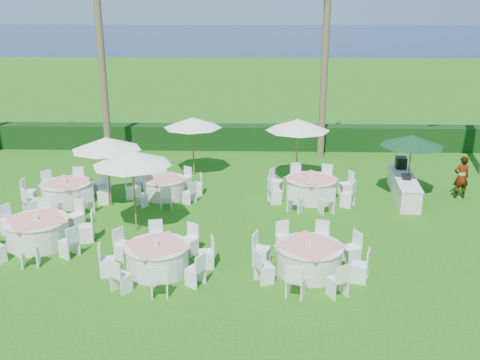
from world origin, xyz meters
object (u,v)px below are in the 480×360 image
Objects in this scene: banquet_table_d at (67,192)px; umbrella_d at (298,125)px; banquet_table_c at (309,258)px; umbrella_a at (106,144)px; banquet_table_b at (157,257)px; banquet_table_f at (311,188)px; umbrella_green at (412,141)px; staff_person at (461,177)px; banquet_table_e at (164,187)px; banquet_table_a at (38,231)px; umbrella_b at (132,158)px; umbrella_c at (193,123)px; buffet_table at (404,186)px.

umbrella_d is (8.57, 2.64, 1.99)m from banquet_table_d.
umbrella_a is (-6.73, 4.89, 1.90)m from banquet_table_c.
umbrella_a reaches higher than banquet_table_c.
umbrella_d reaches higher than banquet_table_b.
umbrella_d reaches higher than banquet_table_f.
staff_person is at bearing -0.15° from umbrella_green.
banquet_table_d is 1.31× the size of umbrella_green.
banquet_table_f is 7.62m from umbrella_a.
banquet_table_e is 1.09× the size of umbrella_d.
banquet_table_d is (-0.33, 3.56, -0.01)m from banquet_table_a.
umbrella_d is (5.51, 5.02, -0.02)m from umbrella_b.
banquet_table_a is at bearing 158.21° from banquet_table_b.
banquet_table_e is at bearing -106.03° from umbrella_c.
banquet_table_f is 5.65m from staff_person.
staff_person is (5.63, 0.35, 0.37)m from banquet_table_f.
banquet_table_b is at bearing -50.32° from banquet_table_d.
banquet_table_c is 6.29m from umbrella_b.
umbrella_d is at bearing 101.89° from banquet_table_f.
umbrella_a is at bearing 117.70° from banquet_table_b.
buffet_table is at bearing 19.85° from umbrella_b.
banquet_table_a is 2.03× the size of staff_person.
staff_person is (12.96, 1.21, -1.51)m from umbrella_a.
banquet_table_e is at bearing 28.85° from umbrella_a.
staff_person reaches higher than buffet_table.
banquet_table_e is at bearing 13.17° from banquet_table_d.
umbrella_green is at bearing 1.38° from banquet_table_e.
banquet_table_a is 9.64m from banquet_table_f.
staff_person reaches higher than banquet_table_d.
banquet_table_b is at bearing -129.23° from banquet_table_f.
banquet_table_d is 0.97× the size of banquet_table_f.
umbrella_b is 1.07× the size of umbrella_c.
banquet_table_e is 1.16× the size of umbrella_c.
staff_person is at bearing 17.78° from banquet_table_a.
umbrella_green is (4.26, 6.10, 1.79)m from banquet_table_c.
staff_person is (2.11, -0.01, 0.36)m from buffet_table.
umbrella_green reaches higher than banquet_table_e.
umbrella_b is at bearing 113.32° from banquet_table_b.
umbrella_c is 0.68× the size of buffet_table.
umbrella_d is 4.68m from buffet_table.
umbrella_d reaches higher than umbrella_green.
umbrella_d is (4.32, 7.77, 2.00)m from banquet_table_b.
banquet_table_a is 1.25× the size of umbrella_d.
umbrella_d reaches higher than buffet_table.
banquet_table_d is 1.20× the size of umbrella_d.
umbrella_c is (0.81, 2.82, 1.88)m from banquet_table_e.
banquet_table_b is 1.25× the size of umbrella_c.
banquet_table_e is 1.77× the size of staff_person.
umbrella_a is 11.08m from buffet_table.
banquet_table_b is 0.97× the size of banquet_table_d.
staff_person is at bearing 1.11° from banquet_table_e.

